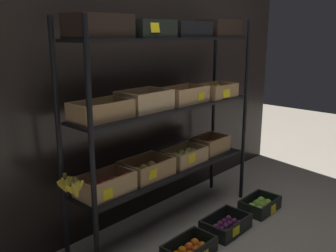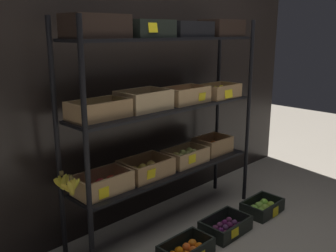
% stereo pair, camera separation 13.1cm
% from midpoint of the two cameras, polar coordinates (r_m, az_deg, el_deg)
% --- Properties ---
extents(ground_plane, '(10.00, 10.00, 0.00)m').
position_cam_midpoint_polar(ground_plane, '(3.02, 1.29, -14.72)').
color(ground_plane, gray).
extents(storefront_wall, '(4.00, 0.12, 2.57)m').
position_cam_midpoint_polar(storefront_wall, '(2.91, -3.82, 10.66)').
color(storefront_wall, black).
rests_on(storefront_wall, ground_plane).
extents(display_rack, '(1.73, 0.36, 1.57)m').
position_cam_midpoint_polar(display_rack, '(2.69, 1.08, 3.11)').
color(display_rack, black).
rests_on(display_rack, ground_plane).
extents(crate_ground_tangerine, '(0.36, 0.22, 0.11)m').
position_cam_midpoint_polar(crate_ground_tangerine, '(2.63, 4.30, -18.58)').
color(crate_ground_tangerine, black).
rests_on(crate_ground_tangerine, ground_plane).
extents(crate_ground_plum, '(0.37, 0.25, 0.11)m').
position_cam_midpoint_polar(crate_ground_plum, '(2.93, 10.11, -15.07)').
color(crate_ground_plum, black).
rests_on(crate_ground_plum, ground_plane).
extents(crate_ground_apple_green, '(0.34, 0.23, 0.11)m').
position_cam_midpoint_polar(crate_ground_apple_green, '(3.28, 15.37, -11.98)').
color(crate_ground_apple_green, black).
rests_on(crate_ground_apple_green, ground_plane).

